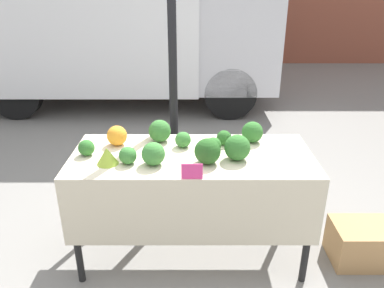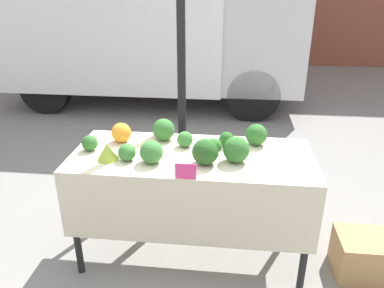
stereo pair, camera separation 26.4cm
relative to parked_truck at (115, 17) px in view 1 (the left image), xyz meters
name	(u,v)px [view 1 (the left image)]	position (x,y,z in m)	size (l,w,h in m)	color
ground_plane	(192,251)	(1.28, -4.07, -1.45)	(40.00, 40.00, 0.00)	gray
tent_pole	(173,87)	(1.12, -3.44, -0.26)	(0.07, 0.07, 2.38)	black
parked_truck	(115,17)	(0.00, 0.00, 0.00)	(4.88, 2.16, 2.71)	white
market_table	(192,174)	(1.28, -4.13, -0.70)	(1.73, 0.75, 0.87)	beige
orange_cauliflower	(117,136)	(0.72, -3.90, -0.50)	(0.15, 0.15, 0.15)	orange
romanesco_head	(107,156)	(0.71, -4.22, -0.52)	(0.15, 0.15, 0.12)	#93B238
broccoli_head_0	(86,148)	(0.53, -4.08, -0.52)	(0.12, 0.12, 0.12)	#2D6628
broccoli_head_1	(128,155)	(0.85, -4.21, -0.52)	(0.12, 0.12, 0.12)	#387533
broccoli_head_2	(153,154)	(1.02, -4.23, -0.50)	(0.16, 0.16, 0.16)	#387533
broccoli_head_3	(183,140)	(1.21, -3.94, -0.52)	(0.12, 0.12, 0.12)	#387533
broccoli_head_4	(252,132)	(1.74, -3.84, -0.49)	(0.16, 0.16, 0.16)	#2D6628
broccoli_head_5	(213,145)	(1.43, -4.04, -0.52)	(0.12, 0.12, 0.12)	#2D6628
broccoli_head_6	(224,138)	(1.52, -3.90, -0.52)	(0.11, 0.11, 0.11)	#285B23
broccoli_head_7	(207,151)	(1.38, -4.21, -0.49)	(0.18, 0.18, 0.18)	#23511E
broccoli_head_8	(237,148)	(1.59, -4.15, -0.49)	(0.18, 0.18, 0.18)	#2D6628
broccoli_head_9	(160,131)	(1.03, -3.83, -0.49)	(0.17, 0.17, 0.17)	#336B2D
price_sign	(192,171)	(1.28, -4.43, -0.52)	(0.13, 0.01, 0.10)	#E53D84
produce_crate	(363,243)	(2.60, -4.15, -1.29)	(0.48, 0.35, 0.31)	tan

